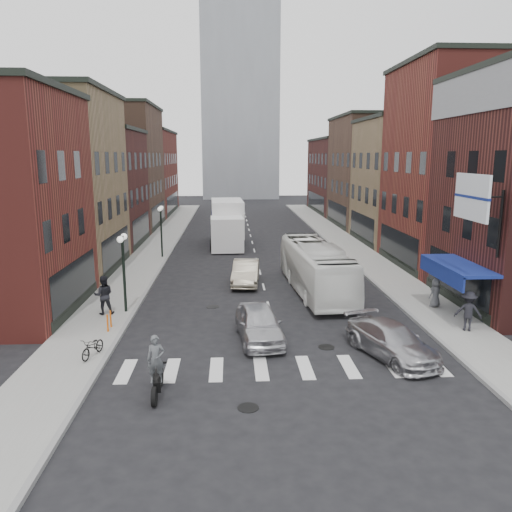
{
  "coord_description": "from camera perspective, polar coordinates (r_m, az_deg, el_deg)",
  "views": [
    {
      "loc": [
        -2.01,
        -20.76,
        7.99
      ],
      "look_at": [
        -0.66,
        5.33,
        2.7
      ],
      "focal_mm": 35.0,
      "sensor_mm": 36.0,
      "label": 1
    }
  ],
  "objects": [
    {
      "name": "curb_car",
      "position": [
        21.01,
        15.24,
        -9.33
      ],
      "size": [
        3.37,
        5.05,
        1.36
      ],
      "primitive_type": "imported",
      "rotation": [
        0.0,
        0.0,
        0.34
      ],
      "color": "#B5B5BA",
      "rests_on": "ground"
    },
    {
      "name": "curb_left",
      "position": [
        43.78,
        -9.45,
        0.78
      ],
      "size": [
        0.2,
        74.0,
        0.16
      ],
      "primitive_type": "cube",
      "color": "gray",
      "rests_on": "ground"
    },
    {
      "name": "bike_rack",
      "position": [
        23.94,
        -16.44,
        -7.14
      ],
      "size": [
        0.08,
        0.68,
        0.8
      ],
      "color": "#D8590C",
      "rests_on": "sidewalk_left"
    },
    {
      "name": "box_truck",
      "position": [
        44.81,
        -3.32,
        3.7
      ],
      "size": [
        3.04,
        9.21,
        3.97
      ],
      "rotation": [
        0.0,
        0.0,
        0.04
      ],
      "color": "white",
      "rests_on": "ground"
    },
    {
      "name": "bldg_left_mid_a",
      "position": [
        37.15,
        -23.63,
        7.67
      ],
      "size": [
        10.3,
        10.2,
        12.3
      ],
      "color": "#90774F",
      "rests_on": "ground"
    },
    {
      "name": "curb_right",
      "position": [
        44.42,
        8.8,
        0.96
      ],
      "size": [
        0.2,
        74.0,
        0.16
      ],
      "primitive_type": "cube",
      "color": "gray",
      "rests_on": "ground"
    },
    {
      "name": "billboard_sign",
      "position": [
        23.82,
        23.6,
        6.03
      ],
      "size": [
        1.52,
        3.0,
        3.7
      ],
      "color": "black",
      "rests_on": "ground"
    },
    {
      "name": "ped_right_a",
      "position": [
        24.65,
        23.1,
        -5.81
      ],
      "size": [
        1.31,
        0.97,
        1.82
      ],
      "primitive_type": "imported",
      "rotation": [
        0.0,
        0.0,
        2.77
      ],
      "color": "black",
      "rests_on": "sidewalk_right"
    },
    {
      "name": "crosswalk_stripes",
      "position": [
        19.58,
        3.27,
        -12.65
      ],
      "size": [
        12.0,
        2.2,
        0.01
      ],
      "primitive_type": "cube",
      "color": "silver",
      "rests_on": "ground"
    },
    {
      "name": "bldg_right_mid_b",
      "position": [
        47.94,
        18.01,
        8.11
      ],
      "size": [
        10.3,
        10.2,
        11.3
      ],
      "color": "#90774F",
      "rests_on": "ground"
    },
    {
      "name": "ped_right_c",
      "position": [
        27.84,
        19.81,
        -3.97
      ],
      "size": [
        0.89,
        0.78,
        1.53
      ],
      "primitive_type": "imported",
      "rotation": [
        0.0,
        0.0,
        3.64
      ],
      "color": "#505357",
      "rests_on": "sidewalk_right"
    },
    {
      "name": "distant_tower",
      "position": [
        100.23,
        -1.89,
        21.22
      ],
      "size": [
        14.0,
        14.0,
        50.0
      ],
      "primitive_type": "cube",
      "color": "#9399A0",
      "rests_on": "ground"
    },
    {
      "name": "bldg_left_mid_b",
      "position": [
        46.69,
        -19.26,
        7.34
      ],
      "size": [
        10.3,
        10.2,
        10.3
      ],
      "color": "#3F1816",
      "rests_on": "ground"
    },
    {
      "name": "bldg_right_far_a",
      "position": [
        58.32,
        14.19,
        9.31
      ],
      "size": [
        10.3,
        12.2,
        12.3
      ],
      "color": "#503528",
      "rests_on": "ground"
    },
    {
      "name": "ped_left_solo",
      "position": [
        26.11,
        -17.02,
        -4.28
      ],
      "size": [
        1.05,
        0.72,
        1.97
      ],
      "primitive_type": "imported",
      "rotation": [
        0.0,
        0.0,
        3.33
      ],
      "color": "black",
      "rests_on": "sidewalk_left"
    },
    {
      "name": "sidewalk_left",
      "position": [
        43.97,
        -11.39,
        0.86
      ],
      "size": [
        3.0,
        74.0,
        0.15
      ],
      "primitive_type": "cube",
      "color": "gray",
      "rests_on": "ground"
    },
    {
      "name": "sedan_left_near",
      "position": [
        22.01,
        0.34,
        -7.71
      ],
      "size": [
        2.25,
        4.65,
        1.53
      ],
      "primitive_type": "imported",
      "rotation": [
        0.0,
        0.0,
        0.1
      ],
      "color": "silver",
      "rests_on": "ground"
    },
    {
      "name": "streetlamp_near",
      "position": [
        25.84,
        -14.94,
        -0.27
      ],
      "size": [
        0.32,
        1.22,
        4.11
      ],
      "color": "black",
      "rests_on": "ground"
    },
    {
      "name": "awning_blue",
      "position": [
        26.25,
        21.73,
        -1.16
      ],
      "size": [
        1.8,
        5.0,
        0.78
      ],
      "color": "navy",
      "rests_on": "ground"
    },
    {
      "name": "sidewalk_right",
      "position": [
        44.74,
        10.68,
        1.06
      ],
      "size": [
        3.0,
        74.0,
        0.15
      ],
      "primitive_type": "cube",
      "color": "gray",
      "rests_on": "ground"
    },
    {
      "name": "ground",
      "position": [
        22.33,
        2.43,
        -9.52
      ],
      "size": [
        160.0,
        160.0,
        0.0
      ],
      "primitive_type": "plane",
      "color": "black",
      "rests_on": "ground"
    },
    {
      "name": "bldg_right_mid_a",
      "position": [
        38.7,
        23.43,
        9.29
      ],
      "size": [
        10.3,
        10.2,
        14.3
      ],
      "color": "maroon",
      "rests_on": "ground"
    },
    {
      "name": "motorcycle_rider",
      "position": [
        17.38,
        -11.31,
        -12.45
      ],
      "size": [
        0.64,
        2.13,
        2.16
      ],
      "rotation": [
        0.0,
        0.0,
        0.13
      ],
      "color": "black",
      "rests_on": "ground"
    },
    {
      "name": "transit_bus",
      "position": [
        29.6,
        6.84,
        -1.36
      ],
      "size": [
        3.11,
        10.66,
        2.93
      ],
      "primitive_type": "imported",
      "rotation": [
        0.0,
        0.0,
        0.06
      ],
      "color": "white",
      "rests_on": "ground"
    },
    {
      "name": "streetlamp_far",
      "position": [
        39.46,
        -10.81,
        3.86
      ],
      "size": [
        0.32,
        1.22,
        4.11
      ],
      "color": "black",
      "rests_on": "ground"
    },
    {
      "name": "sedan_left_far",
      "position": [
        31.38,
        -1.17,
        -1.89
      ],
      "size": [
        1.96,
        4.64,
        1.49
      ],
      "primitive_type": "imported",
      "rotation": [
        0.0,
        0.0,
        -0.09
      ],
      "color": "beige",
      "rests_on": "ground"
    },
    {
      "name": "parked_bicycle",
      "position": [
        21.05,
        -18.15,
        -9.84
      ],
      "size": [
        0.93,
        1.61,
        0.8
      ],
      "primitive_type": "imported",
      "rotation": [
        0.0,
        0.0,
        -0.28
      ],
      "color": "black",
      "rests_on": "sidewalk_left"
    },
    {
      "name": "bldg_left_far_b",
      "position": [
        71.0,
        -13.67,
        9.25
      ],
      "size": [
        10.3,
        16.2,
        11.3
      ],
      "color": "maroon",
      "rests_on": "ground"
    },
    {
      "name": "bldg_right_far_b",
      "position": [
        71.86,
        10.87,
        8.99
      ],
      "size": [
        10.3,
        16.2,
        10.3
      ],
      "color": "#3F1816",
      "rests_on": "ground"
    },
    {
      "name": "bldg_left_far_a",
      "position": [
        57.27,
        -16.3,
        9.66
      ],
      "size": [
        10.3,
        12.2,
        13.3
      ],
      "color": "#503528",
      "rests_on": "ground"
    }
  ]
}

